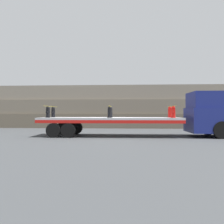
{
  "coord_description": "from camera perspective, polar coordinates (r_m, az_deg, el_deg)",
  "views": [
    {
      "loc": [
        1.01,
        -14.74,
        1.61
      ],
      "look_at": [
        0.13,
        0.0,
        1.63
      ],
      "focal_mm": 35.0,
      "sensor_mm": 36.0,
      "label": 1
    }
  ],
  "objects": [
    {
      "name": "fire_hydrant_black_near_0",
      "position": [
        15.1,
        -16.4,
        -0.04
      ],
      "size": [
        0.32,
        0.57,
        0.75
      ],
      "color": "black",
      "rests_on": "flatbed_trailer"
    },
    {
      "name": "fire_hydrant_black_far_0",
      "position": [
        16.11,
        -15.1,
        -0.04
      ],
      "size": [
        0.32,
        0.57,
        0.75
      ],
      "color": "black",
      "rests_on": "flatbed_trailer"
    },
    {
      "name": "fire_hydrant_black_far_1",
      "position": [
        15.31,
        -0.36,
        -0.04
      ],
      "size": [
        0.32,
        0.57,
        0.75
      ],
      "color": "black",
      "rests_on": "flatbed_trailer"
    },
    {
      "name": "fire_hydrant_red_far_2",
      "position": [
        15.59,
        14.89,
        -0.04
      ],
      "size": [
        0.32,
        0.57,
        0.75
      ],
      "color": "red",
      "rests_on": "flatbed_trailer"
    },
    {
      "name": "cargo_strap_middle",
      "position": [
        14.78,
        -0.5,
        1.5
      ],
      "size": [
        0.05,
        2.64,
        0.01
      ],
      "color": "yellow",
      "rests_on": "fire_hydrant_black_near_1"
    },
    {
      "name": "truck_cab",
      "position": [
        15.72,
        23.75,
        -0.7
      ],
      "size": [
        2.47,
        2.57,
        2.94
      ],
      "color": "navy",
      "rests_on": "ground_plane"
    },
    {
      "name": "fire_hydrant_red_near_2",
      "position": [
        14.54,
        15.73,
        -0.04
      ],
      "size": [
        0.32,
        0.57,
        0.75
      ],
      "color": "red",
      "rests_on": "flatbed_trailer"
    },
    {
      "name": "fire_hydrant_black_near_1",
      "position": [
        14.24,
        -0.65,
        -0.04
      ],
      "size": [
        0.32,
        0.57,
        0.75
      ],
      "color": "black",
      "rests_on": "flatbed_trailer"
    },
    {
      "name": "ground_plane",
      "position": [
        14.86,
        -0.5,
        -6.29
      ],
      "size": [
        120.0,
        120.0,
        0.0
      ],
      "primitive_type": "plane",
      "color": "#3F4244"
    },
    {
      "name": "rock_cliff",
      "position": [
        23.35,
        0.94,
        1.35
      ],
      "size": [
        60.0,
        3.3,
        4.38
      ],
      "color": "#665B4C",
      "rests_on": "ground_plane"
    },
    {
      "name": "flatbed_trailer",
      "position": [
        14.85,
        -3.22,
        -2.39
      ],
      "size": [
        9.42,
        2.54,
        1.26
      ],
      "color": "#B2B2B7",
      "rests_on": "ground_plane"
    },
    {
      "name": "cargo_strap_front",
      "position": [
        15.07,
        15.29,
        1.47
      ],
      "size": [
        0.05,
        2.64,
        0.01
      ],
      "color": "yellow",
      "rests_on": "fire_hydrant_red_near_2"
    },
    {
      "name": "cargo_strap_rear",
      "position": [
        15.61,
        -15.73,
        1.41
      ],
      "size": [
        0.05,
        2.64,
        0.01
      ],
      "color": "yellow",
      "rests_on": "fire_hydrant_black_near_0"
    }
  ]
}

